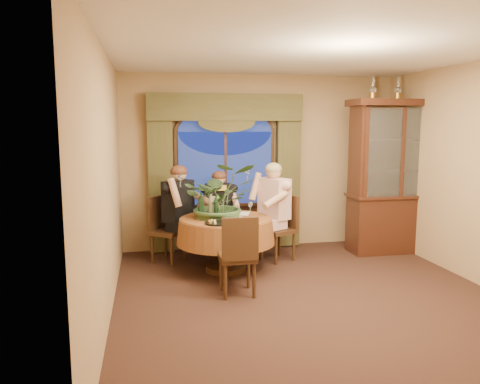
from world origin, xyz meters
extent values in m
plane|color=black|center=(0.00, 0.00, 0.00)|extent=(5.00, 5.00, 0.00)
plane|color=#A3815A|center=(0.00, 2.50, 1.40)|extent=(4.50, 0.00, 4.50)
plane|color=white|center=(0.00, 0.00, 2.80)|extent=(5.00, 5.00, 0.00)
cube|color=#423F1F|center=(-1.63, 2.38, 1.18)|extent=(0.38, 0.14, 2.32)
cube|color=#423F1F|center=(0.43, 2.38, 1.18)|extent=(0.38, 0.14, 2.32)
cylinder|color=maroon|center=(-0.80, 1.25, 0.38)|extent=(1.64, 1.64, 0.75)
cube|color=black|center=(1.97, 1.75, 1.20)|extent=(1.47, 0.58, 2.39)
cube|color=black|center=(0.05, 1.62, 0.48)|extent=(0.55, 0.55, 0.96)
cube|color=black|center=(-0.76, 2.16, 0.48)|extent=(0.43, 0.43, 0.96)
cube|color=black|center=(-1.55, 1.83, 0.48)|extent=(0.59, 0.59, 0.96)
cube|color=black|center=(-0.81, 0.34, 0.48)|extent=(0.43, 0.43, 0.96)
imported|color=#375730|center=(-0.86, 1.34, 1.39)|extent=(1.01, 1.12, 0.87)
imported|color=#505F33|center=(-0.77, 1.16, 0.77)|extent=(0.15, 0.15, 0.05)
cylinder|color=black|center=(-0.96, 0.87, 0.76)|extent=(0.33, 0.33, 0.02)
cylinder|color=black|center=(-0.93, 1.19, 0.92)|extent=(0.07, 0.07, 0.33)
cylinder|color=tan|center=(-0.99, 1.27, 0.92)|extent=(0.07, 0.07, 0.33)
cylinder|color=black|center=(-1.14, 1.23, 0.92)|extent=(0.07, 0.07, 0.33)
cylinder|color=black|center=(-1.11, 1.44, 0.92)|extent=(0.07, 0.07, 0.33)
cube|color=white|center=(-0.63, 1.09, 0.75)|extent=(0.29, 0.35, 0.00)
cube|color=white|center=(-0.52, 1.49, 0.75)|extent=(0.29, 0.35, 0.00)
cube|color=white|center=(-0.81, 0.97, 0.75)|extent=(0.31, 0.36, 0.00)
camera|label=1|loc=(-1.83, -4.94, 2.00)|focal=35.00mm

